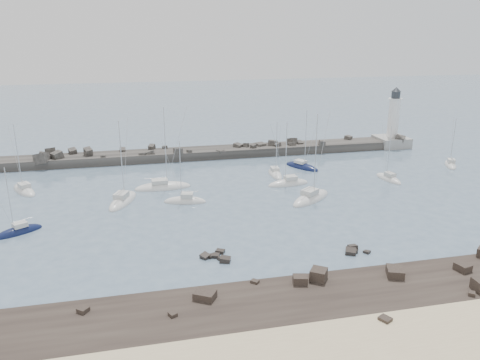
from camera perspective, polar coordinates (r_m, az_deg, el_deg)
name	(u,v)px	position (r m, az deg, el deg)	size (l,w,h in m)	color
ground	(229,225)	(66.28, -1.37, -5.55)	(400.00, 400.00, 0.00)	slate
rock_shelf	(277,312)	(47.55, 4.59, -15.71)	(140.00, 12.41, 1.97)	black
rock_cluster_near	(218,257)	(57.26, -2.74, -9.38)	(3.70, 3.79, 1.10)	black
rock_cluster_far	(352,252)	(60.21, 13.55, -8.50)	(3.45, 2.40, 1.19)	black
breakwater	(159,158)	(101.16, -9.89, 2.63)	(115.00, 7.43, 5.05)	#302D2A
lighthouse	(392,133)	(116.40, 18.03, 5.42)	(7.00, 7.00, 14.60)	gray
sailboat_1	(24,191)	(87.85, -24.80, -1.21)	(6.03, 8.05, 12.55)	silver
sailboat_2	(19,232)	(70.52, -25.37, -5.76)	(6.46, 4.98, 10.26)	#0E163A
sailboat_3	(123,201)	(77.13, -14.09, -2.56)	(5.91, 9.28, 14.14)	silver
sailboat_4	(163,188)	(82.50, -9.40, -0.92)	(9.83, 3.25, 15.28)	silver
sailboat_5	(185,202)	(75.28, -6.70, -2.63)	(7.10, 3.61, 11.00)	silver
sailboat_6	(275,174)	(89.31, 4.30, 0.72)	(2.61, 7.14, 11.17)	silver
sailboat_7	(311,199)	(76.83, 8.63, -2.28)	(9.36, 8.06, 15.10)	silver
sailboat_8	(302,167)	(94.53, 7.55, 1.57)	(6.20, 8.13, 12.59)	#0E163A
sailboat_9	(288,184)	(83.73, 5.92, -0.49)	(7.88, 3.13, 12.29)	silver
sailboat_10	(388,179)	(90.30, 17.64, 0.11)	(3.03, 6.97, 10.81)	silver
sailboat_11	(450,165)	(104.17, 24.26, 1.66)	(4.71, 6.69, 10.50)	silver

